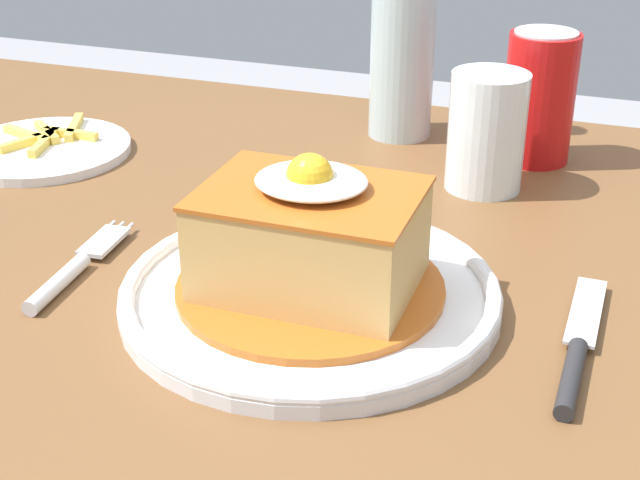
# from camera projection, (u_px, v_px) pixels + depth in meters

# --- Properties ---
(dining_table) EXTENTS (1.36, 0.86, 0.76)m
(dining_table) POSITION_uv_depth(u_px,v_px,m) (357.00, 414.00, 0.69)
(dining_table) COLOR brown
(dining_table) RESTS_ON ground_plane
(main_plate) EXTENTS (0.26, 0.26, 0.02)m
(main_plate) POSITION_uv_depth(u_px,v_px,m) (310.00, 292.00, 0.63)
(main_plate) COLOR white
(main_plate) RESTS_ON dining_table
(sandwich_meal) EXTENTS (0.19, 0.19, 0.10)m
(sandwich_meal) POSITION_uv_depth(u_px,v_px,m) (310.00, 242.00, 0.61)
(sandwich_meal) COLOR #B75B1E
(sandwich_meal) RESTS_ON main_plate
(fork) EXTENTS (0.03, 0.14, 0.01)m
(fork) POSITION_uv_depth(u_px,v_px,m) (72.00, 270.00, 0.66)
(fork) COLOR silver
(fork) RESTS_ON dining_table
(knife) EXTENTS (0.02, 0.17, 0.01)m
(knife) POSITION_uv_depth(u_px,v_px,m) (576.00, 357.00, 0.56)
(knife) COLOR #262628
(knife) RESTS_ON dining_table
(soda_can) EXTENTS (0.07, 0.07, 0.12)m
(soda_can) POSITION_uv_depth(u_px,v_px,m) (539.00, 97.00, 0.85)
(soda_can) COLOR red
(soda_can) RESTS_ON dining_table
(beer_bottle_clear) EXTENTS (0.06, 0.06, 0.27)m
(beer_bottle_clear) POSITION_uv_depth(u_px,v_px,m) (403.00, 39.00, 0.90)
(beer_bottle_clear) COLOR #ADC6CC
(beer_bottle_clear) RESTS_ON dining_table
(drinking_glass) EXTENTS (0.07, 0.07, 0.10)m
(drinking_glass) POSITION_uv_depth(u_px,v_px,m) (486.00, 140.00, 0.80)
(drinking_glass) COLOR gold
(drinking_glass) RESTS_ON dining_table
(side_plate_fries) EXTENTS (0.17, 0.17, 0.02)m
(side_plate_fries) POSITION_uv_depth(u_px,v_px,m) (43.00, 148.00, 0.89)
(side_plate_fries) COLOR white
(side_plate_fries) RESTS_ON dining_table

